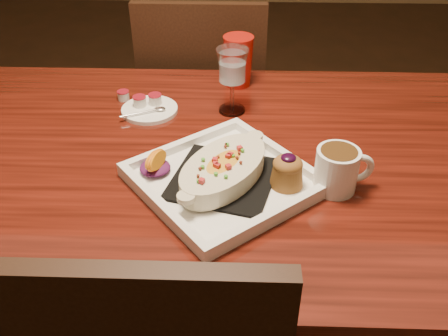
{
  "coord_description": "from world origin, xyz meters",
  "views": [
    {
      "loc": [
        0.12,
        -0.92,
        1.38
      ],
      "look_at": [
        0.09,
        -0.08,
        0.77
      ],
      "focal_mm": 40.0,
      "sensor_mm": 36.0,
      "label": 1
    }
  ],
  "objects_px": {
    "goblet": "(232,69)",
    "red_tumbler": "(238,61)",
    "coffee_mug": "(338,168)",
    "table": "(186,189)",
    "chair_far": "(205,111)",
    "plate": "(227,174)",
    "saucer": "(149,108)"
  },
  "relations": [
    {
      "from": "saucer",
      "to": "red_tumbler",
      "type": "xyz_separation_m",
      "value": [
        0.23,
        0.16,
        0.06
      ]
    },
    {
      "from": "table",
      "to": "chair_far",
      "type": "xyz_separation_m",
      "value": [
        -0.0,
        0.63,
        -0.15
      ]
    },
    {
      "from": "plate",
      "to": "saucer",
      "type": "distance_m",
      "value": 0.37
    },
    {
      "from": "chair_far",
      "to": "plate",
      "type": "distance_m",
      "value": 0.79
    },
    {
      "from": "chair_far",
      "to": "goblet",
      "type": "bearing_deg",
      "value": 103.6
    },
    {
      "from": "plate",
      "to": "red_tumbler",
      "type": "distance_m",
      "value": 0.47
    },
    {
      "from": "goblet",
      "to": "red_tumbler",
      "type": "relative_size",
      "value": 1.2
    },
    {
      "from": "saucer",
      "to": "red_tumbler",
      "type": "relative_size",
      "value": 1.03
    },
    {
      "from": "goblet",
      "to": "chair_far",
      "type": "bearing_deg",
      "value": 103.6
    },
    {
      "from": "coffee_mug",
      "to": "saucer",
      "type": "relative_size",
      "value": 0.85
    },
    {
      "from": "table",
      "to": "red_tumbler",
      "type": "xyz_separation_m",
      "value": [
        0.12,
        0.36,
        0.17
      ]
    },
    {
      "from": "chair_far",
      "to": "saucer",
      "type": "bearing_deg",
      "value": 75.78
    },
    {
      "from": "saucer",
      "to": "coffee_mug",
      "type": "bearing_deg",
      "value": -35.3
    },
    {
      "from": "coffee_mug",
      "to": "goblet",
      "type": "bearing_deg",
      "value": 115.05
    },
    {
      "from": "plate",
      "to": "goblet",
      "type": "xyz_separation_m",
      "value": [
        0.0,
        0.31,
        0.09
      ]
    },
    {
      "from": "table",
      "to": "coffee_mug",
      "type": "xyz_separation_m",
      "value": [
        0.32,
        -0.11,
        0.15
      ]
    },
    {
      "from": "table",
      "to": "coffee_mug",
      "type": "height_order",
      "value": "coffee_mug"
    },
    {
      "from": "goblet",
      "to": "plate",
      "type": "bearing_deg",
      "value": -90.62
    },
    {
      "from": "table",
      "to": "saucer",
      "type": "distance_m",
      "value": 0.25
    },
    {
      "from": "goblet",
      "to": "saucer",
      "type": "distance_m",
      "value": 0.24
    },
    {
      "from": "chair_far",
      "to": "goblet",
      "type": "relative_size",
      "value": 5.57
    },
    {
      "from": "goblet",
      "to": "red_tumbler",
      "type": "distance_m",
      "value": 0.16
    },
    {
      "from": "chair_far",
      "to": "plate",
      "type": "relative_size",
      "value": 2.07
    },
    {
      "from": "table",
      "to": "coffee_mug",
      "type": "bearing_deg",
      "value": -19.0
    },
    {
      "from": "table",
      "to": "saucer",
      "type": "height_order",
      "value": "saucer"
    },
    {
      "from": "plate",
      "to": "coffee_mug",
      "type": "distance_m",
      "value": 0.22
    },
    {
      "from": "table",
      "to": "goblet",
      "type": "height_order",
      "value": "goblet"
    },
    {
      "from": "plate",
      "to": "goblet",
      "type": "relative_size",
      "value": 2.69
    },
    {
      "from": "plate",
      "to": "coffee_mug",
      "type": "relative_size",
      "value": 3.67
    },
    {
      "from": "table",
      "to": "chair_far",
      "type": "height_order",
      "value": "chair_far"
    },
    {
      "from": "goblet",
      "to": "saucer",
      "type": "relative_size",
      "value": 1.16
    },
    {
      "from": "chair_far",
      "to": "coffee_mug",
      "type": "height_order",
      "value": "chair_far"
    }
  ]
}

